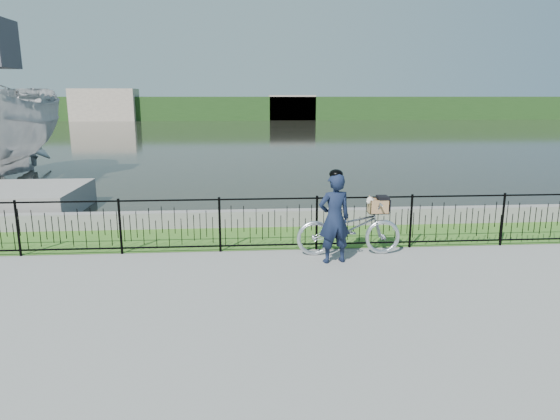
{
  "coord_description": "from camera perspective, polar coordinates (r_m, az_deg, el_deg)",
  "views": [
    {
      "loc": [
        -0.5,
        -8.33,
        3.15
      ],
      "look_at": [
        0.19,
        1.0,
        1.0
      ],
      "focal_mm": 32.0,
      "sensor_mm": 36.0,
      "label": 1
    }
  ],
  "objects": [
    {
      "name": "water",
      "position": [
        41.46,
        -3.56,
        8.57
      ],
      "size": [
        120.0,
        120.0,
        0.0
      ],
      "primitive_type": "plane",
      "color": "black",
      "rests_on": "ground"
    },
    {
      "name": "far_treeline",
      "position": [
        68.36,
        -3.88,
        11.54
      ],
      "size": [
        120.0,
        6.0,
        3.0
      ],
      "primitive_type": "cube",
      "color": "#23461A",
      "rests_on": "ground"
    },
    {
      "name": "fence",
      "position": [
        10.28,
        -1.32,
        -1.58
      ],
      "size": [
        14.0,
        0.06,
        1.15
      ],
      "primitive_type": null,
      "color": "black",
      "rests_on": "ground"
    },
    {
      "name": "bicycle_rig",
      "position": [
        10.13,
        7.91,
        -2.0
      ],
      "size": [
        2.11,
        0.73,
        1.21
      ],
      "color": "silver",
      "rests_on": "ground"
    },
    {
      "name": "grass_strip",
      "position": [
        11.39,
        -1.56,
        -3.1
      ],
      "size": [
        60.0,
        2.0,
        0.01
      ],
      "primitive_type": "cube",
      "color": "#3D6D22",
      "rests_on": "ground"
    },
    {
      "name": "cyclist",
      "position": [
        9.54,
        6.23,
        -0.83
      ],
      "size": [
        0.7,
        0.54,
        1.81
      ],
      "color": "#121A32",
      "rests_on": "ground"
    },
    {
      "name": "far_building_right",
      "position": [
        67.17,
        1.36,
        11.62
      ],
      "size": [
        6.0,
        3.0,
        3.2
      ],
      "primitive_type": "cube",
      "color": "#B2A18F",
      "rests_on": "ground"
    },
    {
      "name": "far_building_left",
      "position": [
        68.61,
        -19.39,
        11.28
      ],
      "size": [
        8.0,
        4.0,
        4.0
      ],
      "primitive_type": "cube",
      "color": "#B2A18F",
      "rests_on": "ground"
    },
    {
      "name": "quay_wall",
      "position": [
        12.3,
        -1.78,
        -0.94
      ],
      "size": [
        60.0,
        0.3,
        0.4
      ],
      "primitive_type": "cube",
      "color": "gray",
      "rests_on": "ground"
    },
    {
      "name": "ground",
      "position": [
        8.92,
        -0.77,
        -7.74
      ],
      "size": [
        120.0,
        120.0,
        0.0
      ],
      "primitive_type": "plane",
      "color": "gray",
      "rests_on": "ground"
    }
  ]
}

